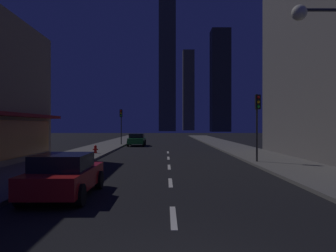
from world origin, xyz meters
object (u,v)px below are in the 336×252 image
object	(u,v)px
car_parked_far	(137,140)
traffic_light_near_right	(257,113)
fire_hydrant_far_left	(95,149)
traffic_light_far_left	(121,119)
street_lamp_right	(321,51)
car_parked_near	(64,175)

from	to	relation	value
car_parked_far	traffic_light_near_right	bearing A→B (deg)	-63.74
fire_hydrant_far_left	traffic_light_near_right	xyz separation A→B (m)	(11.40, -6.39, 2.74)
traffic_light_near_right	traffic_light_far_left	xyz separation A→B (m)	(-11.00, 18.90, 0.00)
traffic_light_far_left	street_lamp_right	world-z (taller)	street_lamp_right
traffic_light_near_right	street_lamp_right	size ratio (longest dim) A/B	0.64
fire_hydrant_far_left	traffic_light_near_right	size ratio (longest dim) A/B	0.16
car_parked_far	traffic_light_near_right	xyz separation A→B (m)	(9.10, -18.44, 2.45)
car_parked_near	traffic_light_far_left	xyz separation A→B (m)	(-1.90, 28.30, 2.45)
traffic_light_near_right	car_parked_far	bearing A→B (deg)	116.26
car_parked_near	street_lamp_right	bearing A→B (deg)	4.71
car_parked_near	street_lamp_right	distance (m)	9.99
car_parked_far	traffic_light_far_left	xyz separation A→B (m)	(-1.90, 0.46, 2.45)
car_parked_near	car_parked_far	xyz separation A→B (m)	(0.00, 27.84, 0.00)
car_parked_near	fire_hydrant_far_left	distance (m)	15.95
car_parked_far	fire_hydrant_far_left	bearing A→B (deg)	-100.80
fire_hydrant_far_left	traffic_light_far_left	size ratio (longest dim) A/B	0.16
car_parked_near	car_parked_far	world-z (taller)	same
street_lamp_right	car_parked_near	bearing A→B (deg)	-175.29
fire_hydrant_far_left	traffic_light_far_left	distance (m)	12.81
traffic_light_far_left	car_parked_far	bearing A→B (deg)	-13.57
traffic_light_far_left	street_lamp_right	xyz separation A→B (m)	(10.88, -27.56, 1.87)
traffic_light_far_left	street_lamp_right	bearing A→B (deg)	-68.46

